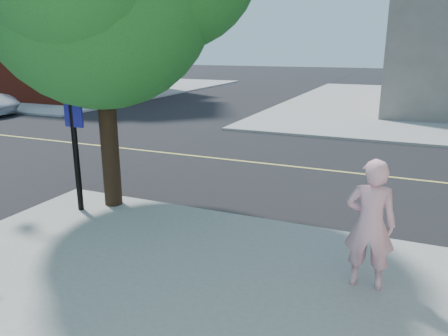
% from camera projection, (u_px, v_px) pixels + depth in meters
% --- Properties ---
extents(ground, '(140.00, 140.00, 0.00)m').
position_uv_depth(ground, '(110.00, 199.00, 10.34)').
color(ground, black).
rests_on(ground, ground).
extents(road_ew, '(140.00, 9.00, 0.01)m').
position_uv_depth(road_ew, '(195.00, 156.00, 14.32)').
color(road_ew, black).
rests_on(road_ew, ground).
extents(sidewalk_nw, '(26.00, 25.00, 0.12)m').
position_uv_depth(sidewalk_nw, '(50.00, 87.00, 38.08)').
color(sidewalk_nw, '#989896').
rests_on(sidewalk_nw, ground).
extents(man_on_phone, '(0.73, 0.50, 1.92)m').
position_uv_depth(man_on_phone, '(370.00, 224.00, 6.12)').
color(man_on_phone, '#F8AEC0').
rests_on(man_on_phone, sidewalk_se).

